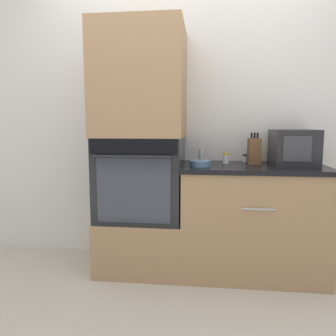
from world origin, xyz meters
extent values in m
plane|color=beige|center=(0.00, 0.00, 0.00)|extent=(12.00, 12.00, 0.00)
cube|color=silver|center=(0.00, 0.63, 1.25)|extent=(8.00, 0.05, 2.50)
cube|color=#A87F56|center=(-0.34, 0.30, 0.21)|extent=(0.68, 0.60, 0.43)
cube|color=black|center=(-0.34, 0.30, 0.75)|extent=(0.66, 0.59, 0.65)
cube|color=black|center=(-0.34, 0.00, 1.02)|extent=(0.63, 0.01, 0.11)
cube|color=#3FBFF2|center=(-0.34, 0.00, 1.02)|extent=(0.09, 0.00, 0.03)
cube|color=#333842|center=(-0.34, 0.00, 0.71)|extent=(0.54, 0.01, 0.48)
cylinder|color=black|center=(-0.34, -0.03, 0.95)|extent=(0.56, 0.02, 0.02)
cube|color=#A87F56|center=(-0.34, 0.30, 1.51)|extent=(0.68, 0.60, 0.85)
cube|color=#A87F56|center=(0.54, 0.30, 0.42)|extent=(1.08, 0.60, 0.83)
cube|color=black|center=(0.54, 0.30, 0.85)|extent=(1.10, 0.63, 0.03)
cylinder|color=#B7B7BC|center=(0.54, -0.01, 0.60)|extent=(0.22, 0.01, 0.01)
cube|color=#232326|center=(0.85, 0.39, 1.00)|extent=(0.32, 0.37, 0.27)
cube|color=#3D3D3F|center=(0.83, 0.20, 1.00)|extent=(0.20, 0.01, 0.19)
cube|color=brown|center=(0.56, 0.41, 0.97)|extent=(0.09, 0.15, 0.20)
cylinder|color=black|center=(0.53, 0.41, 1.09)|extent=(0.02, 0.02, 0.04)
cylinder|color=black|center=(0.56, 0.41, 1.09)|extent=(0.02, 0.02, 0.04)
cylinder|color=black|center=(0.58, 0.41, 1.09)|extent=(0.02, 0.02, 0.04)
cylinder|color=#517599|center=(0.13, 0.19, 0.89)|extent=(0.16, 0.16, 0.04)
cylinder|color=silver|center=(0.13, 0.42, 0.91)|extent=(0.04, 0.04, 0.09)
cylinder|color=#B7B7BC|center=(0.13, 0.42, 0.97)|extent=(0.03, 0.03, 0.03)
cylinder|color=silver|center=(0.33, 0.40, 0.90)|extent=(0.05, 0.05, 0.07)
cylinder|color=gold|center=(0.33, 0.40, 0.94)|extent=(0.05, 0.05, 0.02)
cylinder|color=silver|center=(0.50, 0.54, 0.89)|extent=(0.04, 0.04, 0.05)
cylinder|color=black|center=(0.50, 0.54, 0.92)|extent=(0.04, 0.04, 0.01)
camera|label=1|loc=(0.18, -2.27, 1.18)|focal=35.00mm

